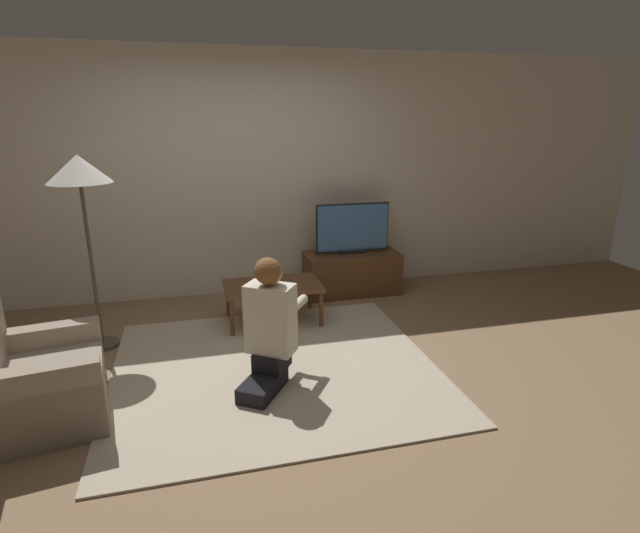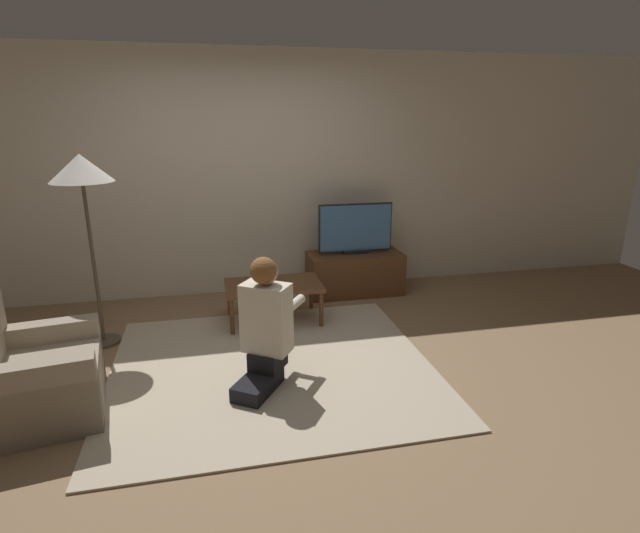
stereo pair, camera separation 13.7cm
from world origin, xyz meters
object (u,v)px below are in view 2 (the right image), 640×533
object	(u,v)px
tv	(355,228)
armchair	(34,380)
person_kneeling	(266,322)
floor_lamp	(82,178)
coffee_table	(274,288)

from	to	relation	value
tv	armchair	distance (m)	3.35
tv	person_kneeling	bearing A→B (deg)	-123.88
floor_lamp	person_kneeling	xyz separation A→B (m)	(1.32, -1.01, -0.95)
tv	armchair	bearing A→B (deg)	-145.77
coffee_table	armchair	distance (m)	2.14
coffee_table	person_kneeling	size ratio (longest dim) A/B	0.94
coffee_table	floor_lamp	distance (m)	1.89
tv	armchair	size ratio (longest dim) A/B	0.92
armchair	floor_lamp	bearing A→B (deg)	-20.30
floor_lamp	person_kneeling	world-z (taller)	floor_lamp
floor_lamp	armchair	bearing A→B (deg)	-101.26
coffee_table	person_kneeling	xyz separation A→B (m)	(-0.20, -1.15, 0.14)
armchair	person_kneeling	world-z (taller)	person_kneeling
floor_lamp	armchair	size ratio (longest dim) A/B	1.83
floor_lamp	person_kneeling	size ratio (longest dim) A/B	1.69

